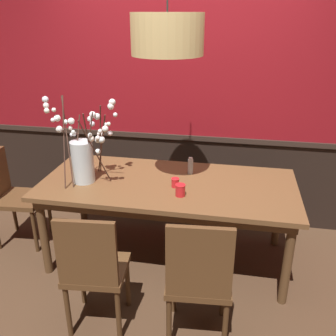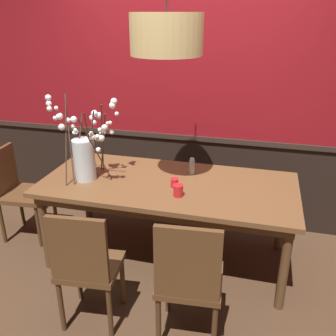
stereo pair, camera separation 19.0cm
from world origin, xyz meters
name	(u,v)px [view 1 (the left image)]	position (x,y,z in m)	size (l,w,h in m)	color
ground_plane	(168,257)	(0.00, 0.00, 0.00)	(24.00, 24.00, 0.00)	#4C3321
back_wall	(184,89)	(0.00, 0.83, 1.39)	(5.40, 0.14, 2.81)	black
dining_table	(168,191)	(0.00, 0.00, 0.68)	(2.14, 0.98, 0.76)	brown
chair_far_side_left	(156,163)	(-0.32, 0.93, 0.54)	(0.48, 0.45, 0.98)	brown
chair_near_side_left	(93,268)	(-0.34, -0.91, 0.52)	(0.44, 0.42, 0.94)	brown
chair_near_side_right	(199,277)	(0.37, -0.89, 0.54)	(0.45, 0.45, 0.97)	brown
chair_head_west_end	(12,193)	(-1.51, 0.01, 0.51)	(0.47, 0.43, 0.91)	brown
vase_with_blossoms	(84,156)	(-0.69, -0.10, 0.98)	(0.56, 0.43, 0.73)	silver
candle_holder_nearer_center	(180,190)	(0.14, -0.22, 0.81)	(0.08, 0.08, 0.10)	red
candle_holder_nearer_edge	(175,182)	(0.07, -0.07, 0.80)	(0.07, 0.07, 0.08)	red
condiment_bottle	(190,166)	(0.16, 0.22, 0.83)	(0.05, 0.05, 0.15)	#ADADB2
pendant_lamp	(167,34)	(0.01, -0.09, 1.95)	(0.52, 0.52, 1.00)	tan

